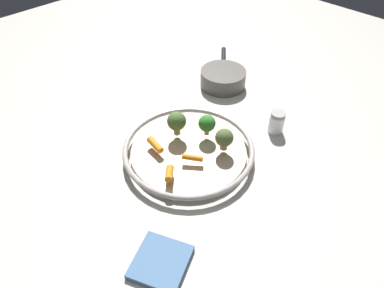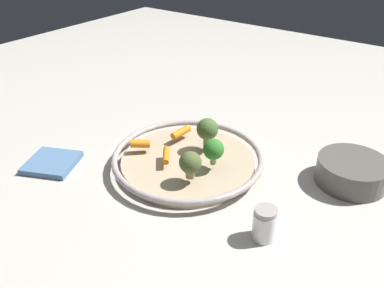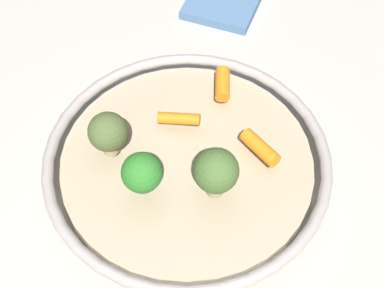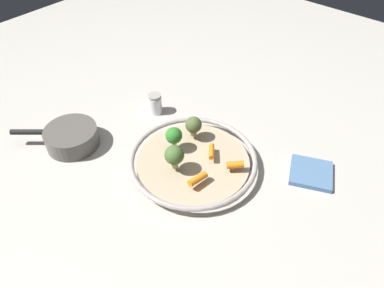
# 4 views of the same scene
# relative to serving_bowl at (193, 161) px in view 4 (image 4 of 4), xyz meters

# --- Properties ---
(ground_plane) EXTENTS (2.52, 2.52, 0.00)m
(ground_plane) POSITION_rel_serving_bowl_xyz_m (0.00, 0.00, -0.02)
(ground_plane) COLOR #B7B2A8
(serving_bowl) EXTENTS (0.35, 0.35, 0.04)m
(serving_bowl) POSITION_rel_serving_bowl_xyz_m (0.00, 0.00, 0.00)
(serving_bowl) COLOR tan
(serving_bowl) RESTS_ON ground_plane
(baby_carrot_left) EXTENTS (0.05, 0.04, 0.02)m
(baby_carrot_left) POSITION_rel_serving_bowl_xyz_m (-0.04, 0.03, 0.02)
(baby_carrot_left) COLOR orange
(baby_carrot_left) RESTS_ON serving_bowl
(baby_carrot_near_rim) EXTENTS (0.05, 0.05, 0.02)m
(baby_carrot_near_rim) POSITION_rel_serving_bowl_xyz_m (-0.04, 0.11, 0.03)
(baby_carrot_near_rim) COLOR orange
(baby_carrot_near_rim) RESTS_ON serving_bowl
(baby_carrot_center) EXTENTS (0.06, 0.03, 0.02)m
(baby_carrot_center) POSITION_rel_serving_bowl_xyz_m (0.06, 0.06, 0.03)
(baby_carrot_center) COLOR orange
(baby_carrot_center) RESTS_ON serving_bowl
(broccoli_floret_edge) EXTENTS (0.05, 0.05, 0.07)m
(broccoli_floret_edge) POSITION_rel_serving_bowl_xyz_m (0.06, -0.01, 0.06)
(broccoli_floret_edge) COLOR tan
(broccoli_floret_edge) RESTS_ON serving_bowl
(broccoli_floret_small) EXTENTS (0.05, 0.05, 0.06)m
(broccoli_floret_small) POSITION_rel_serving_bowl_xyz_m (-0.00, -0.07, 0.05)
(broccoli_floret_small) COLOR #94AC66
(broccoli_floret_small) RESTS_ON serving_bowl
(broccoli_floret_mid) EXTENTS (0.05, 0.05, 0.06)m
(broccoli_floret_mid) POSITION_rel_serving_bowl_xyz_m (-0.07, -0.06, 0.05)
(broccoli_floret_mid) COLOR tan
(broccoli_floret_mid) RESTS_ON serving_bowl
(salt_shaker) EXTENTS (0.04, 0.04, 0.07)m
(salt_shaker) POSITION_rel_serving_bowl_xyz_m (-0.11, -0.25, 0.01)
(salt_shaker) COLOR white
(salt_shaker) RESTS_ON ground_plane
(saucepan) EXTENTS (0.19, 0.21, 0.06)m
(saucepan) POSITION_rel_serving_bowl_xyz_m (0.16, -0.33, 0.01)
(saucepan) COLOR #56514C
(saucepan) RESTS_ON ground_plane
(dish_towel) EXTENTS (0.14, 0.14, 0.01)m
(dish_towel) POSITION_rel_serving_bowl_xyz_m (-0.18, 0.26, -0.01)
(dish_towel) COLOR #4C7099
(dish_towel) RESTS_ON ground_plane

